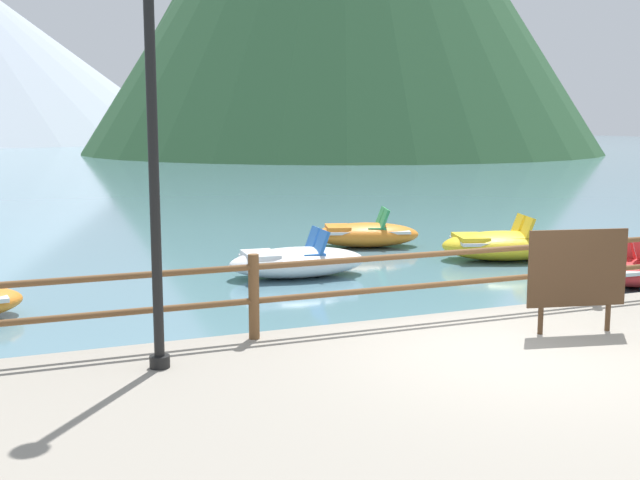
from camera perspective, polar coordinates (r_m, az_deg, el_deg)
The scene contains 7 objects.
ground_plane at distance 46.96m, azimuth -16.07°, elevation 4.85°, with size 200.00×200.00×0.00m, color slate.
dock_railing at distance 9.70m, azimuth 8.76°, elevation -2.29°, with size 23.92×0.12×0.95m.
lamp_post at distance 7.64m, azimuth -12.04°, elevation 9.83°, with size 0.28×0.28×4.31m.
sign_board at distance 9.39m, azimuth 18.04°, elevation -2.05°, with size 1.16×0.29×1.19m.
pedal_boat_0 at distance 16.44m, azimuth 13.08°, elevation -0.33°, with size 2.84×2.05×0.90m.
pedal_boat_1 at distance 17.71m, azimuth 3.33°, elevation 0.44°, with size 2.58×1.79×0.87m.
pedal_boat_3 at distance 14.28m, azimuth -1.66°, elevation -1.54°, with size 2.59×1.41×0.87m.
Camera 1 is at (-4.90, -6.62, 2.80)m, focal length 44.41 mm.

